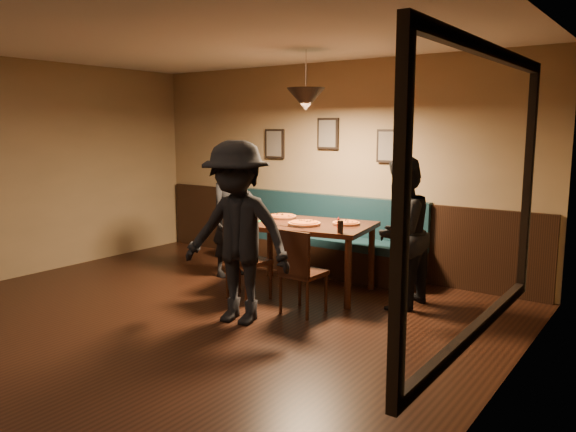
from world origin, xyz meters
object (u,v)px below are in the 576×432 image
(dining_table, at_px, (305,257))
(diner_left, at_px, (230,217))
(tabasco_bottle, at_px, (338,222))
(diner_front, at_px, (237,233))
(diner_right, at_px, (400,233))
(booth_bench, at_px, (316,235))
(chair_near_right, at_px, (303,271))
(soda_glass, at_px, (340,227))
(chair_near_left, at_px, (249,259))

(dining_table, bearing_deg, diner_left, 168.83)
(diner_left, height_order, tabasco_bottle, diner_left)
(tabasco_bottle, bearing_deg, diner_front, -109.09)
(diner_right, relative_size, tabasco_bottle, 13.18)
(booth_bench, distance_m, chair_near_right, 1.77)
(chair_near_right, height_order, tabasco_bottle, tabasco_bottle)
(dining_table, distance_m, soda_glass, 0.87)
(diner_front, distance_m, tabasco_bottle, 1.31)
(soda_glass, bearing_deg, tabasco_bottle, 123.91)
(dining_table, height_order, tabasco_bottle, tabasco_bottle)
(tabasco_bottle, bearing_deg, soda_glass, -56.09)
(booth_bench, xyz_separation_m, soda_glass, (1.06, -1.20, 0.39))
(booth_bench, distance_m, chair_near_left, 1.52)
(diner_front, relative_size, soda_glass, 13.33)
(booth_bench, distance_m, diner_left, 1.20)
(soda_glass, bearing_deg, chair_near_left, -162.03)
(diner_front, bearing_deg, dining_table, 82.98)
(chair_near_right, relative_size, diner_front, 0.50)
(tabasco_bottle, bearing_deg, diner_left, 177.29)
(chair_near_left, bearing_deg, soda_glass, 30.69)
(chair_near_left, distance_m, diner_right, 1.71)
(diner_left, bearing_deg, chair_near_left, -118.82)
(soda_glass, distance_m, tabasco_bottle, 0.32)
(chair_near_right, distance_m, diner_front, 0.85)
(diner_left, distance_m, tabasco_bottle, 1.69)
(tabasco_bottle, bearing_deg, chair_near_left, -144.04)
(diner_right, bearing_deg, booth_bench, -115.05)
(diner_right, bearing_deg, dining_table, -84.06)
(chair_near_right, relative_size, tabasco_bottle, 7.31)
(diner_right, xyz_separation_m, soda_glass, (-0.51, -0.40, 0.08))
(chair_near_right, bearing_deg, tabasco_bottle, 88.00)
(diner_left, relative_size, tabasco_bottle, 12.56)
(chair_near_right, bearing_deg, diner_right, 47.94)
(dining_table, distance_m, chair_near_right, 0.81)
(booth_bench, distance_m, diner_front, 2.25)
(diner_right, bearing_deg, chair_near_right, -42.04)
(diner_left, xyz_separation_m, tabasco_bottle, (1.68, -0.08, 0.11))
(diner_right, height_order, soda_glass, diner_right)
(chair_near_right, height_order, diner_left, diner_left)
(diner_left, bearing_deg, dining_table, -82.46)
(diner_left, bearing_deg, diner_right, -79.66)
(dining_table, xyz_separation_m, chair_near_left, (-0.34, -0.64, 0.05))
(chair_near_right, height_order, diner_front, diner_front)
(booth_bench, distance_m, soda_glass, 1.64)
(chair_near_right, xyz_separation_m, diner_left, (-1.64, 0.71, 0.32))
(chair_near_left, height_order, diner_left, diner_left)
(dining_table, height_order, diner_left, diner_left)
(chair_near_left, xyz_separation_m, chair_near_right, (0.78, -0.04, -0.01))
(dining_table, height_order, diner_right, diner_right)
(chair_near_right, bearing_deg, chair_near_left, 178.78)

